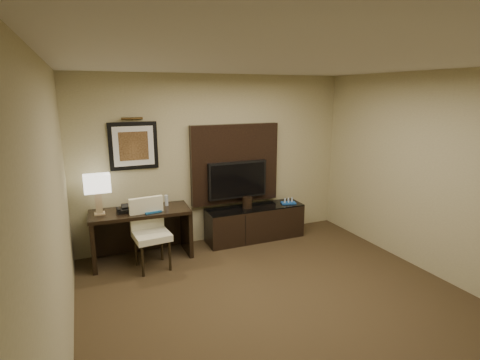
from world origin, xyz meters
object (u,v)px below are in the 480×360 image
tv (237,180)px  desk_phone (124,209)px  table_lamp (98,196)px  desk_chair (152,235)px  credenza (255,223)px  desk (142,235)px  water_bottle (166,200)px  ice_bucket (247,202)px  minibar_tray (288,201)px

tv → desk_phone: tv is taller
table_lamp → desk_phone: 0.39m
desk_chair → desk_phone: 0.56m
tv → credenza: bearing=-28.4°
tv → desk: bearing=-173.3°
tv → desk_chair: bearing=-160.2°
desk_phone → water_bottle: (0.62, 0.09, 0.03)m
desk → credenza: desk is taller
credenza → desk_chair: desk_chair is taller
water_bottle → tv: bearing=5.1°
tv → ice_bucket: size_ratio=5.51×
desk → table_lamp: 0.84m
tv → desk_chair: 1.70m
desk_chair → minibar_tray: 2.42m
table_lamp → minibar_tray: (3.02, -0.05, -0.40)m
ice_bucket → desk_chair: bearing=-166.0°
desk_chair → ice_bucket: (1.64, 0.41, 0.16)m
water_bottle → desk_phone: bearing=-172.1°
ice_bucket → water_bottle: bearing=178.5°
minibar_tray → tv: bearing=167.7°
credenza → table_lamp: bearing=-179.6°
credenza → desk_chair: size_ratio=1.67×
desk_phone → water_bottle: size_ratio=1.17×
tv → minibar_tray: bearing=-12.3°
desk_phone → ice_bucket: (1.94, 0.05, -0.14)m
table_lamp → credenza: bearing=0.0°
water_bottle → credenza: bearing=-1.3°
desk_chair → minibar_tray: (2.39, 0.36, 0.12)m
desk → table_lamp: table_lamp is taller
water_bottle → desk_chair: bearing=-125.8°
tv → ice_bucket: 0.41m
desk → desk_phone: 0.48m
desk_chair → ice_bucket: size_ratio=5.42×
credenza → desk_phone: 2.15m
credenza → minibar_tray: minibar_tray is taller
table_lamp → desk_chair: bearing=-32.7°
credenza → table_lamp: (-2.41, -0.00, 0.73)m
table_lamp → ice_bucket: (2.27, -0.00, -0.35)m
desk → tv: (1.61, 0.19, 0.64)m
ice_bucket → minibar_tray: size_ratio=0.74×
credenza → minibar_tray: size_ratio=6.72×
desk → desk_phone: size_ratio=7.42×
desk → tv: size_ratio=1.41×
tv → table_lamp: bearing=-176.3°
tv → desk_chair: tv is taller
table_lamp → water_bottle: bearing=2.0°
desk_chair → water_bottle: (0.32, 0.44, 0.34)m
desk_chair → table_lamp: 0.91m
desk → ice_bucket: desk is taller
tv → water_bottle: (-1.20, -0.11, -0.18)m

